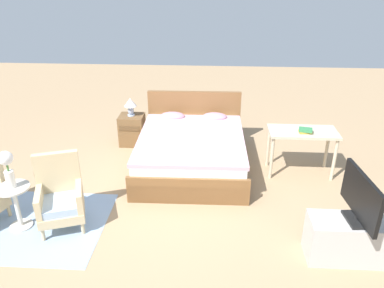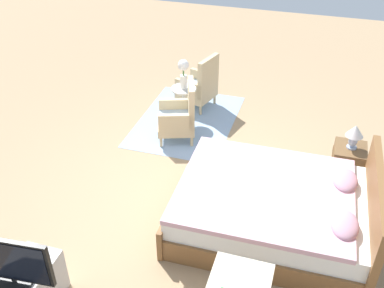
% 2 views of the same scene
% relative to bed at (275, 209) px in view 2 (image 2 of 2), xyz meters
% --- Properties ---
extents(ground_plane, '(16.00, 16.00, 0.00)m').
position_rel_bed_xyz_m(ground_plane, '(-0.25, -0.99, -0.30)').
color(ground_plane, '#A38460').
extents(floor_rug, '(2.10, 1.50, 0.01)m').
position_rel_bed_xyz_m(floor_rug, '(-2.05, -1.72, -0.29)').
color(floor_rug, '#8EA8C6').
rests_on(floor_rug, ground_plane).
extents(bed, '(1.73, 2.22, 0.96)m').
position_rel_bed_xyz_m(bed, '(0.00, 0.00, 0.00)').
color(bed, brown).
rests_on(bed, ground_plane).
extents(armchair_by_window_left, '(0.67, 0.67, 0.92)m').
position_rel_bed_xyz_m(armchair_by_window_left, '(-2.58, -1.66, 0.09)').
color(armchair_by_window_left, '#CCB284').
rests_on(armchair_by_window_left, floor_rug).
extents(armchair_by_window_right, '(0.69, 0.69, 0.92)m').
position_rel_bed_xyz_m(armchair_by_window_right, '(-1.53, -1.66, 0.09)').
color(armchair_by_window_right, '#CCB284').
rests_on(armchair_by_window_right, floor_rug).
extents(side_table, '(0.40, 0.40, 0.59)m').
position_rel_bed_xyz_m(side_table, '(-2.05, -1.77, 0.07)').
color(side_table, beige).
rests_on(side_table, ground_plane).
extents(flower_vase, '(0.17, 0.17, 0.48)m').
position_rel_bed_xyz_m(flower_vase, '(-2.05, -1.77, 0.58)').
color(flower_vase, silver).
rests_on(flower_vase, side_table).
extents(nightstand, '(0.44, 0.41, 0.56)m').
position_rel_bed_xyz_m(nightstand, '(-1.15, 0.78, -0.02)').
color(nightstand, brown).
rests_on(nightstand, ground_plane).
extents(table_lamp, '(0.22, 0.22, 0.33)m').
position_rel_bed_xyz_m(table_lamp, '(-1.15, 0.78, 0.47)').
color(table_lamp, '#9EADC6').
rests_on(table_lamp, nightstand).
extents(tv_flatscreen, '(0.23, 0.82, 0.55)m').
position_rel_bed_xyz_m(tv_flatscreen, '(1.91, -2.07, 0.50)').
color(tv_flatscreen, black).
rests_on(tv_flatscreen, tv_stand).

